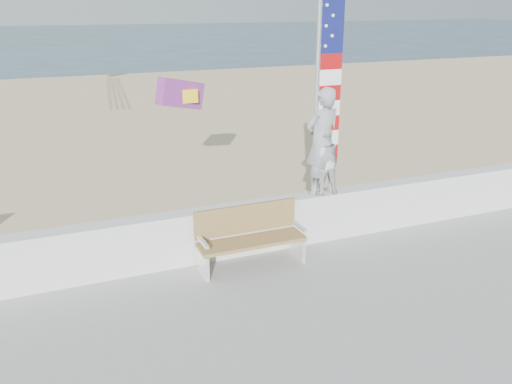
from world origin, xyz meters
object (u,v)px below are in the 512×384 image
adult (323,142)px  child (323,161)px  flag (324,88)px  bench (250,236)px

adult → child: adult is taller
adult → flag: 0.95m
bench → flag: 2.81m
adult → bench: adult is taller
child → flag: (-0.05, -0.00, 1.30)m
child → bench: (-1.59, -0.45, -1.01)m
child → flag: size_ratio=0.35×
bench → flag: (1.55, 0.45, 2.30)m
bench → flag: flag is taller
flag → bench: bearing=-163.6°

